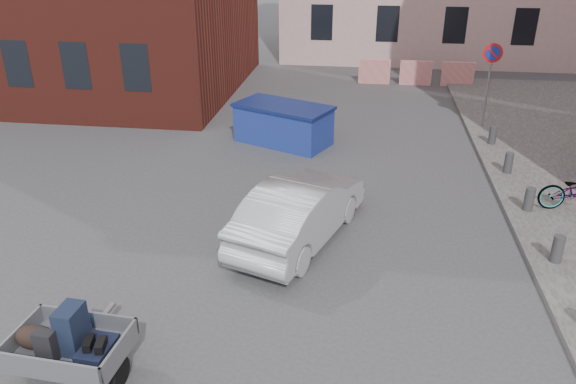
# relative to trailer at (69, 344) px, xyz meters

# --- Properties ---
(ground) EXTENTS (120.00, 120.00, 0.00)m
(ground) POSITION_rel_trailer_xyz_m (1.82, 2.88, -0.61)
(ground) COLOR #38383A
(ground) RESTS_ON ground
(no_parking_sign) EXTENTS (0.60, 0.09, 2.65)m
(no_parking_sign) POSITION_rel_trailer_xyz_m (7.82, 12.36, 1.41)
(no_parking_sign) COLOR gray
(no_parking_sign) RESTS_ON sidewalk
(bollards) EXTENTS (0.22, 9.02, 0.55)m
(bollards) POSITION_rel_trailer_xyz_m (7.82, 6.28, -0.21)
(bollards) COLOR #3A3A3D
(bollards) RESTS_ON sidewalk
(barriers) EXTENTS (4.70, 0.18, 1.00)m
(barriers) POSITION_rel_trailer_xyz_m (6.02, 17.88, -0.11)
(barriers) COLOR red
(barriers) RESTS_ON ground
(trailer) EXTENTS (1.67, 1.85, 1.20)m
(trailer) POSITION_rel_trailer_xyz_m (0.00, 0.00, 0.00)
(trailer) COLOR black
(trailer) RESTS_ON ground
(dumpster) EXTENTS (3.19, 2.50, 1.19)m
(dumpster) POSITION_rel_trailer_xyz_m (1.59, 10.22, -0.01)
(dumpster) COLOR navy
(dumpster) RESTS_ON ground
(silver_car) EXTENTS (2.65, 4.28, 1.33)m
(silver_car) POSITION_rel_trailer_xyz_m (2.78, 4.47, 0.06)
(silver_car) COLOR #A3A6AB
(silver_car) RESTS_ON ground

